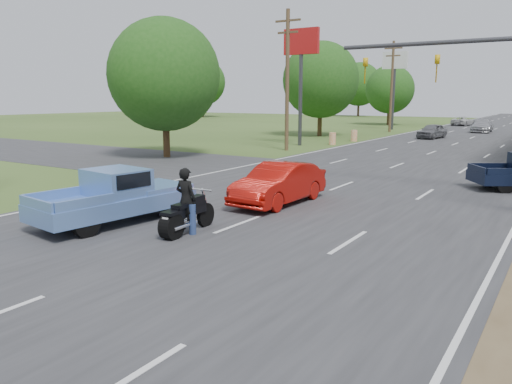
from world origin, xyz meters
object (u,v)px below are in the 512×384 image
Objects in this scene: blue_pickup at (118,195)px; distant_car_grey at (432,131)px; distant_car_silver at (482,126)px; motorcycle at (185,216)px; rider at (186,203)px; red_convertible at (279,184)px; distant_car_white at (463,121)px.

distant_car_grey is (0.30, 38.54, -0.15)m from blue_pickup.
distant_car_grey is at bearing -104.79° from distant_car_silver.
motorcycle is 0.47× the size of distant_car_silver.
rider reaches higher than distant_car_silver.
blue_pickup is at bearing -118.40° from red_convertible.
distant_car_grey is (-2.59, 33.50, -0.05)m from red_convertible.
blue_pickup reaches higher than motorcycle.
rider is at bearing 90.00° from motorcycle.
blue_pickup is 1.06× the size of distant_car_silver.
rider is (-0.17, -4.98, 0.16)m from red_convertible.
red_convertible is 58.65m from distant_car_white.
distant_car_white reaches higher than motorcycle.
red_convertible is at bearing 85.31° from motorcycle.
motorcycle is at bearing -90.51° from red_convertible.
red_convertible is 45.44m from distant_car_silver.
distant_car_white is at bearing 103.52° from distant_car_grey.
red_convertible is 1.10× the size of distant_car_grey.
rider is at bearing 102.94° from distant_car_white.
distant_car_grey is at bearing 103.28° from distant_car_white.
red_convertible is 1.92× the size of motorcycle.
blue_pickup reaches higher than distant_car_white.
distant_car_silver is (2.59, 11.94, 0.03)m from distant_car_grey.
distant_car_grey is at bearing 95.85° from red_convertible.
motorcycle is (-0.17, -5.05, -0.22)m from red_convertible.
rider reaches higher than red_convertible.
red_convertible reaches higher than distant_car_grey.
distant_car_white is at bearing 95.74° from red_convertible.
motorcycle is 50.49m from distant_car_silver.
rider is 0.36× the size of distant_car_silver.
distant_car_grey is 0.93× the size of distant_car_white.
motorcycle is 0.57× the size of distant_car_grey.
distant_car_silver is at bearing 94.43° from blue_pickup.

